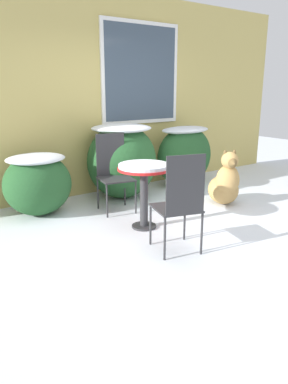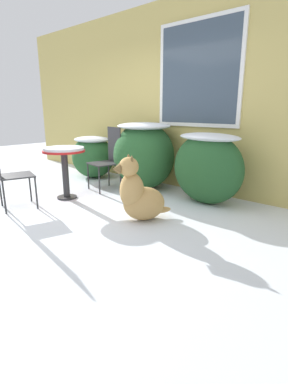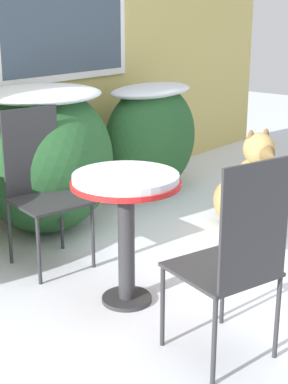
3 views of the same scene
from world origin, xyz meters
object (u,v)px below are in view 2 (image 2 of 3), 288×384
object	(u,v)px
patio_table	(64,158)
patio_chair_far_side	(8,169)
dog	(139,196)
patio_chair_near_table	(108,157)

from	to	relation	value
patio_table	patio_chair_far_side	xyz separation A→B (m)	(-0.13, -0.81, -0.08)
patio_chair_far_side	dog	bearing A→B (deg)	-135.46
patio_chair_near_table	dog	size ratio (longest dim) A/B	1.27
patio_table	dog	bearing A→B (deg)	2.58
patio_table	dog	world-z (taller)	dog
patio_chair_near_table	patio_chair_far_side	bearing A→B (deg)	-85.48
patio_table	patio_chair_near_table	size ratio (longest dim) A/B	0.75
patio_table	patio_chair_far_side	world-z (taller)	patio_chair_far_side
patio_table	patio_chair_near_table	distance (m)	0.83
patio_table	patio_chair_near_table	world-z (taller)	patio_chair_near_table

